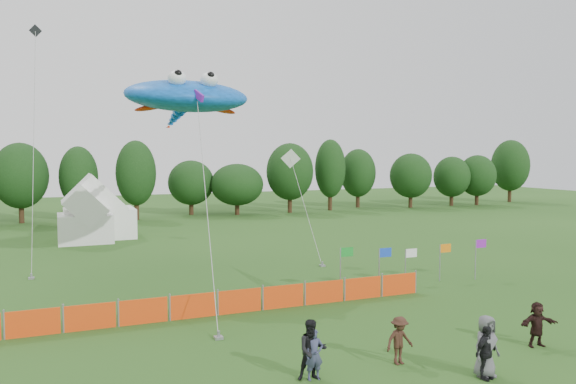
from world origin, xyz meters
name	(u,v)px	position (x,y,z in m)	size (l,w,h in m)	color
ground	(362,370)	(0.00, 0.00, 0.00)	(160.00, 160.00, 0.00)	#234C16
treeline	(160,178)	(1.61, 44.93, 4.18)	(104.57, 8.78, 8.36)	#382314
tent_left	(85,219)	(-6.62, 30.53, 1.79)	(4.01, 4.01, 3.54)	silver
tent_right	(99,213)	(-5.44, 32.45, 1.96)	(5.49, 4.39, 3.87)	white
barrier_fence	(217,304)	(-2.60, 7.51, 0.50)	(19.90, 0.06, 1.00)	#DF3E0C
flag_row	(412,258)	(8.14, 8.93, 1.39)	(8.73, 0.73, 2.19)	gray
spectator_a	(314,354)	(-1.71, -0.11, 0.77)	(0.56, 0.37, 1.54)	#343857
spectator_b	(312,350)	(-1.77, -0.10, 0.91)	(0.89, 0.69, 1.82)	black
spectator_c	(399,340)	(1.35, -0.04, 0.78)	(1.00, 0.58, 1.55)	#361F15
spectator_d	(486,352)	(3.04, -2.06, 0.82)	(0.96, 0.40, 1.63)	black
spectator_e	(486,346)	(3.18, -1.91, 0.94)	(0.92, 0.60, 1.89)	#545359
spectator_f	(537,324)	(6.73, -0.49, 0.79)	(1.46, 0.47, 1.58)	black
stingray_kite	(186,97)	(-1.94, 15.87, 9.83)	(7.13, 19.94, 11.07)	blue
small_kite_white	(298,184)	(5.67, 17.88, 4.84)	(1.27, 4.17, 7.08)	silver
small_kite_dark	(34,140)	(-9.75, 20.23, 7.51)	(0.99, 4.45, 14.43)	black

